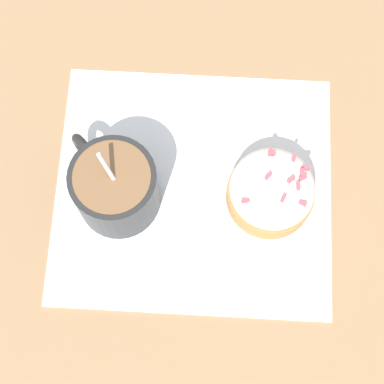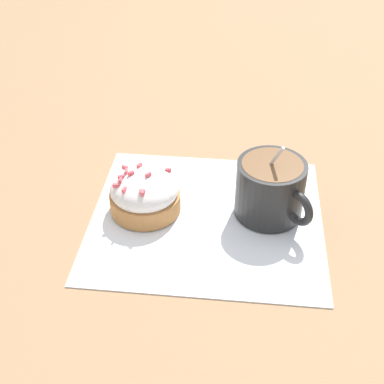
# 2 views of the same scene
# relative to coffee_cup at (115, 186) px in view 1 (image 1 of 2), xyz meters

# --- Properties ---
(ground_plane) EXTENTS (3.00, 3.00, 0.00)m
(ground_plane) POSITION_rel_coffee_cup_xyz_m (0.07, 0.01, -0.04)
(ground_plane) COLOR #93704C
(paper_napkin) EXTENTS (0.29, 0.27, 0.00)m
(paper_napkin) POSITION_rel_coffee_cup_xyz_m (0.07, 0.01, -0.04)
(paper_napkin) COLOR white
(paper_napkin) RESTS_ON ground_plane
(coffee_cup) EXTENTS (0.08, 0.09, 0.10)m
(coffee_cup) POSITION_rel_coffee_cup_xyz_m (0.00, 0.00, 0.00)
(coffee_cup) COLOR black
(coffee_cup) RESTS_ON paper_napkin
(frosted_pastry) EXTENTS (0.08, 0.08, 0.05)m
(frosted_pastry) POSITION_rel_coffee_cup_xyz_m (0.14, -0.00, -0.01)
(frosted_pastry) COLOR #B2753D
(frosted_pastry) RESTS_ON paper_napkin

